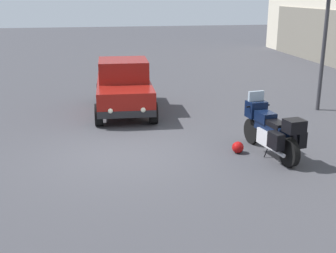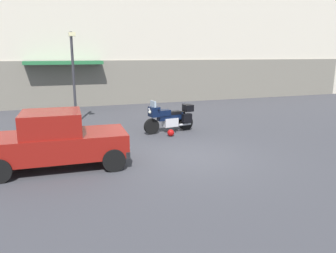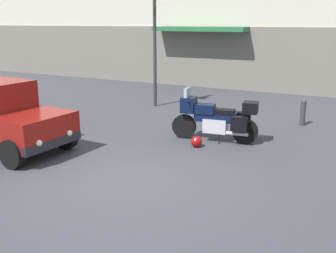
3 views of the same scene
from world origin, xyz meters
TOP-DOWN VIEW (x-y plane):
  - ground_plane at (0.00, 0.00)m, footprint 80.00×80.00m
  - motorcycle at (0.57, 3.41)m, footprint 2.26×0.91m
  - helmet at (0.34, 2.70)m, footprint 0.28×0.28m
  - car_hatchback_near at (-3.94, 0.37)m, footprint 3.93×1.93m
  - streetlamp_curbside at (-3.02, 6.40)m, footprint 0.28×0.94m

SIDE VIEW (x-z plane):
  - ground_plane at x=0.00m, z-range 0.00..0.00m
  - helmet at x=0.34m, z-range 0.00..0.28m
  - motorcycle at x=0.57m, z-range -0.06..1.30m
  - car_hatchback_near at x=-3.94m, z-range -0.01..1.63m
  - streetlamp_curbside at x=-3.02m, z-range 0.50..4.67m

